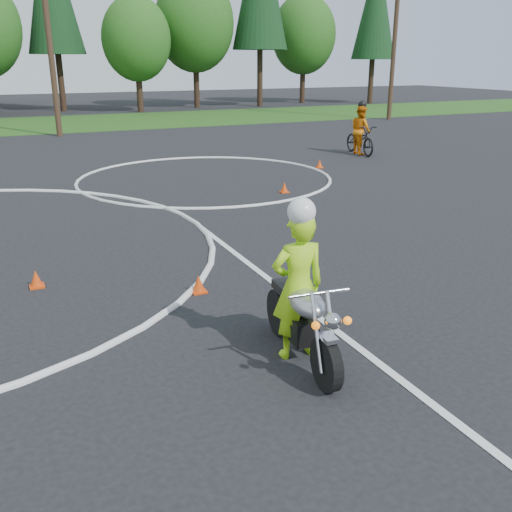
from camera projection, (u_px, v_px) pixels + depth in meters
name	position (u px, v px, depth m)	size (l,w,h in m)	color
course_markings	(17.00, 228.00, 12.92)	(19.05, 19.05, 0.12)	silver
primary_motorcycle	(303.00, 321.00, 7.10)	(0.75, 2.16, 1.13)	black
rider_primary_grp	(298.00, 282.00, 7.07)	(0.74, 0.52, 2.10)	#A4E618
rider_second_grp	(360.00, 135.00, 22.79)	(1.01, 2.26, 2.10)	black
traffic_cones	(176.00, 237.00, 11.82)	(15.58, 12.16, 0.30)	#DD3F0B
treeline	(167.00, 16.00, 41.71)	(38.20, 8.10, 14.52)	#382619
utility_poles	(48.00, 24.00, 26.64)	(41.60, 1.12, 10.00)	#473321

